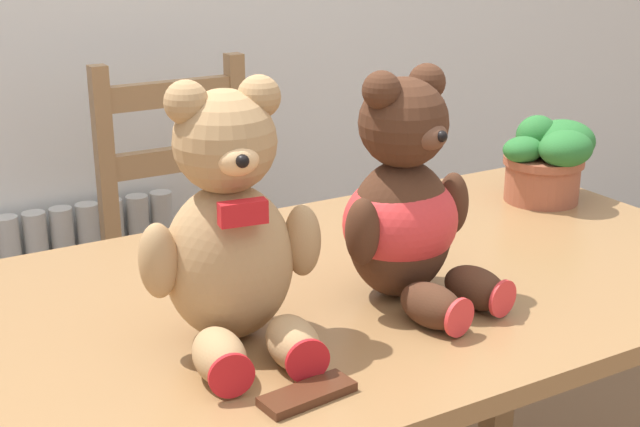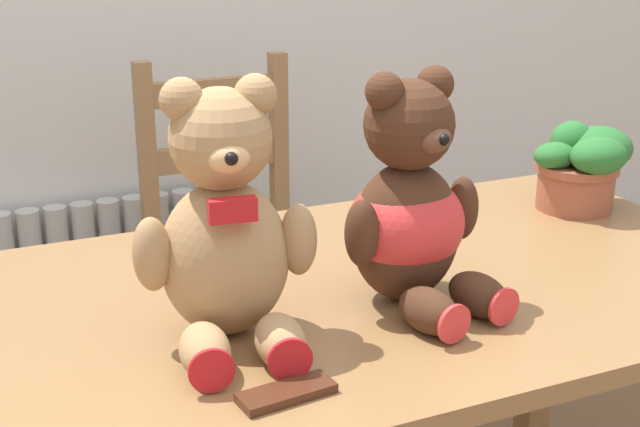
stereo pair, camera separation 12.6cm
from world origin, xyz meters
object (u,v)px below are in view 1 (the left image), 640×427
wooden_chair_behind (199,281)px  teddy_bear_left (231,233)px  potted_plant (549,157)px  teddy_bear_right (405,209)px  chocolate_bar (307,394)px

wooden_chair_behind → teddy_bear_left: size_ratio=2.71×
potted_plant → teddy_bear_left: bearing=-163.3°
wooden_chair_behind → potted_plant: 0.89m
teddy_bear_left → teddy_bear_right: bearing=-171.0°
chocolate_bar → teddy_bear_right: bearing=35.0°
chocolate_bar → wooden_chair_behind: bearing=74.8°
potted_plant → teddy_bear_right: bearing=-155.6°
teddy_bear_left → teddy_bear_right: (0.29, 0.00, -0.02)m
potted_plant → chocolate_bar: bearing=-151.7°
teddy_bear_left → teddy_bear_right: size_ratio=1.03×
teddy_bear_right → chocolate_bar: bearing=24.1°
teddy_bear_left → chocolate_bar: teddy_bear_left is taller
teddy_bear_left → chocolate_bar: bearing=101.0°
chocolate_bar → potted_plant: bearing=28.3°
teddy_bear_left → chocolate_bar: 0.24m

